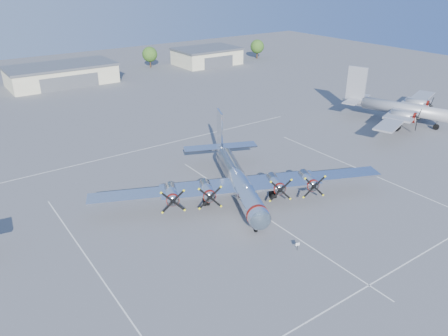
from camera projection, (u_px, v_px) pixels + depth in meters
ground at (240, 200)px, 60.94m from camera, size 260.00×260.00×0.00m
parking_lines at (247, 205)px, 59.64m from camera, size 60.00×50.08×0.01m
hangar_center at (62, 74)px, 120.72m from camera, size 28.60×14.60×5.40m
hangar_east at (207, 56)px, 145.82m from camera, size 20.60×14.60×5.40m
tree_east at (150, 54)px, 140.26m from camera, size 4.80×4.80×6.64m
tree_far_east at (257, 47)px, 154.19m from camera, size 4.80×4.80×6.64m
main_bomber_b29 at (237, 196)px, 62.11m from camera, size 47.92×41.10×8.93m
twin_engine_east at (397, 123)px, 91.47m from camera, size 39.22×33.45×10.54m
info_placard at (298, 245)px, 49.86m from camera, size 0.51×0.15×0.99m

